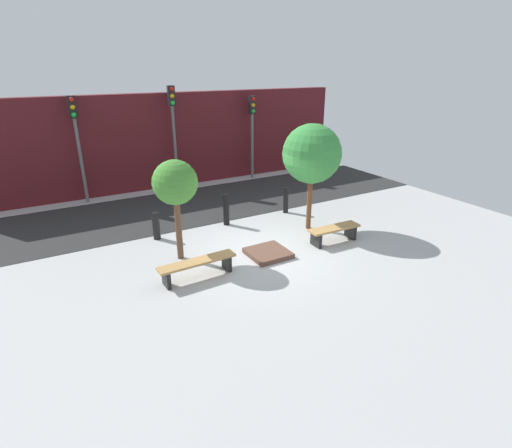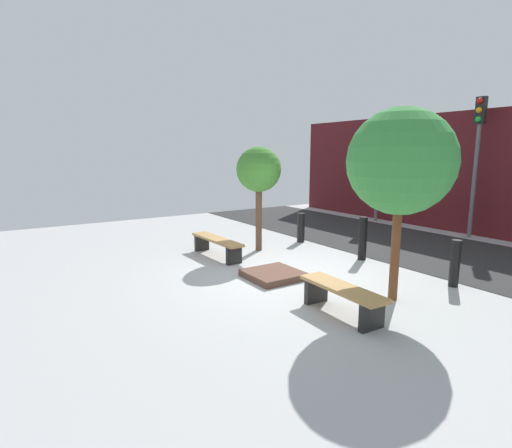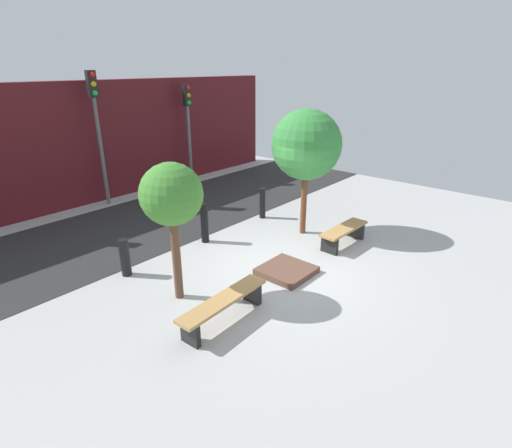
{
  "view_description": "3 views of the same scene",
  "coord_description": "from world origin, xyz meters",
  "views": [
    {
      "loc": [
        -5.27,
        -8.74,
        4.97
      ],
      "look_at": [
        -0.34,
        -0.11,
        0.98
      ],
      "focal_mm": 28.0,
      "sensor_mm": 36.0,
      "label": 1
    },
    {
      "loc": [
        6.54,
        -4.87,
        2.59
      ],
      "look_at": [
        -0.52,
        -0.3,
        1.08
      ],
      "focal_mm": 28.0,
      "sensor_mm": 36.0,
      "label": 2
    },
    {
      "loc": [
        -6.43,
        -4.81,
        4.34
      ],
      "look_at": [
        -0.36,
        0.38,
        1.15
      ],
      "focal_mm": 28.0,
      "sensor_mm": 36.0,
      "label": 3
    }
  ],
  "objects": [
    {
      "name": "bollard_left",
      "position": [
        0.0,
        2.45,
        0.53
      ],
      "size": [
        0.2,
        0.2,
        1.06
      ],
      "primitive_type": "cylinder",
      "color": "black",
      "rests_on": "ground"
    },
    {
      "name": "bench_left",
      "position": [
        -2.17,
        -0.4,
        0.35
      ],
      "size": [
        2.0,
        0.46,
        0.48
      ],
      "rotation": [
        0.0,
        0.0,
        0.04
      ],
      "color": "black",
      "rests_on": "ground"
    },
    {
      "name": "road_strip",
      "position": [
        0.0,
        4.8,
        0.01
      ],
      "size": [
        18.0,
        4.2,
        0.01
      ],
      "primitive_type": "cube",
      "color": "#292929",
      "rests_on": "ground"
    },
    {
      "name": "bench_right",
      "position": [
        2.17,
        -0.4,
        0.34
      ],
      "size": [
        1.66,
        0.51,
        0.48
      ],
      "rotation": [
        0.0,
        0.0,
        -0.04
      ],
      "color": "black",
      "rests_on": "ground"
    },
    {
      "name": "tree_behind_right_bench",
      "position": [
        2.17,
        0.86,
        2.43
      ],
      "size": [
        1.81,
        1.81,
        3.34
      ],
      "color": "brown",
      "rests_on": "ground"
    },
    {
      "name": "building_facade",
      "position": [
        0.0,
        7.91,
        1.95
      ],
      "size": [
        16.2,
        0.5,
        3.89
      ],
      "primitive_type": "cube",
      "color": "#511419",
      "rests_on": "ground"
    },
    {
      "name": "ground_plane",
      "position": [
        0.0,
        0.0,
        0.0
      ],
      "size": [
        18.0,
        18.0,
        0.0
      ],
      "primitive_type": "plane",
      "color": "#AFAFAF"
    },
    {
      "name": "traffic_light_west",
      "position": [
        -3.65,
        7.19,
        2.71
      ],
      "size": [
        0.28,
        0.27,
        3.95
      ],
      "color": "#5C5C5C",
      "rests_on": "ground"
    },
    {
      "name": "bollard_far_left",
      "position": [
        -2.35,
        2.45,
        0.43
      ],
      "size": [
        0.22,
        0.22,
        0.85
      ],
      "primitive_type": "cylinder",
      "color": "black",
      "rests_on": "ground"
    },
    {
      "name": "tree_behind_left_bench",
      "position": [
        -2.17,
        0.86,
        2.12
      ],
      "size": [
        1.17,
        1.17,
        2.74
      ],
      "color": "brown",
      "rests_on": "ground"
    },
    {
      "name": "planter_bed",
      "position": [
        0.0,
        -0.2,
        0.07
      ],
      "size": [
        1.08,
        1.08,
        0.14
      ],
      "primitive_type": "cube",
      "color": "brown",
      "rests_on": "ground"
    },
    {
      "name": "bollard_center",
      "position": [
        2.35,
        2.45,
        0.46
      ],
      "size": [
        0.18,
        0.18,
        0.93
      ],
      "primitive_type": "cylinder",
      "color": "black",
      "rests_on": "ground"
    },
    {
      "name": "traffic_light_mid_west",
      "position": [
        0.0,
        7.19,
        2.87
      ],
      "size": [
        0.28,
        0.27,
        4.19
      ],
      "color": "#5B5B5B",
      "rests_on": "ground"
    },
    {
      "name": "traffic_light_mid_east",
      "position": [
        3.65,
        7.19,
        2.54
      ],
      "size": [
        0.28,
        0.27,
        3.68
      ],
      "color": "#5F5F5F",
      "rests_on": "ground"
    }
  ]
}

